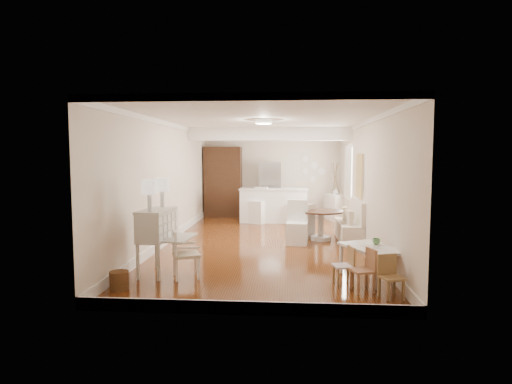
# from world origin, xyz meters

# --- Properties ---
(room) EXTENTS (9.00, 9.04, 2.82)m
(room) POSITION_xyz_m (0.04, 0.32, 1.98)
(room) COLOR brown
(room) RESTS_ON ground
(secretary_bureau) EXTENTS (0.95, 0.97, 1.13)m
(secretary_bureau) POSITION_xyz_m (-1.70, -2.72, 0.56)
(secretary_bureau) COLOR beige
(secretary_bureau) RESTS_ON ground
(gustavian_armchair) EXTENTS (0.59, 0.59, 0.80)m
(gustavian_armchair) POSITION_xyz_m (-1.15, -2.89, 0.40)
(gustavian_armchair) COLOR white
(gustavian_armchair) RESTS_ON ground
(wicker_basket) EXTENTS (0.35, 0.35, 0.29)m
(wicker_basket) POSITION_xyz_m (-2.02, -3.62, 0.14)
(wicker_basket) COLOR brown
(wicker_basket) RESTS_ON ground
(kids_table) EXTENTS (1.04, 1.26, 0.54)m
(kids_table) POSITION_xyz_m (1.90, -2.77, 0.27)
(kids_table) COLOR silver
(kids_table) RESTS_ON ground
(kids_chair_a) EXTENTS (0.39, 0.39, 0.66)m
(kids_chair_a) POSITION_xyz_m (1.65, -3.42, 0.33)
(kids_chair_a) COLOR #A7704C
(kids_chair_a) RESTS_ON ground
(kids_chair_b) EXTENTS (0.35, 0.35, 0.62)m
(kids_chair_b) POSITION_xyz_m (1.40, -3.09, 0.31)
(kids_chair_b) COLOR #A27A49
(kids_chair_b) RESTS_ON ground
(kids_chair_c) EXTENTS (0.38, 0.38, 0.63)m
(kids_chair_c) POSITION_xyz_m (2.00, -3.70, 0.31)
(kids_chair_c) COLOR olive
(kids_chair_c) RESTS_ON ground
(banquette) EXTENTS (0.52, 1.60, 0.98)m
(banquette) POSITION_xyz_m (1.99, 0.50, 0.49)
(banquette) COLOR silver
(banquette) RESTS_ON ground
(dining_table) EXTENTS (1.15, 1.15, 0.72)m
(dining_table) POSITION_xyz_m (1.32, 0.43, 0.36)
(dining_table) COLOR #3F2214
(dining_table) RESTS_ON ground
(slip_chair_near) EXTENTS (0.52, 0.54, 1.00)m
(slip_chair_near) POSITION_xyz_m (0.74, -0.07, 0.50)
(slip_chair_near) COLOR white
(slip_chair_near) RESTS_ON ground
(slip_chair_far) EXTENTS (0.58, 0.58, 0.85)m
(slip_chair_far) POSITION_xyz_m (0.92, 0.71, 0.42)
(slip_chair_far) COLOR silver
(slip_chair_far) RESTS_ON ground
(breakfast_counter) EXTENTS (2.05, 0.65, 1.03)m
(breakfast_counter) POSITION_xyz_m (0.10, 3.10, 0.52)
(breakfast_counter) COLOR white
(breakfast_counter) RESTS_ON ground
(bar_stool_left) EXTENTS (0.57, 0.57, 1.08)m
(bar_stool_left) POSITION_xyz_m (-0.35, 2.88, 0.54)
(bar_stool_left) COLOR white
(bar_stool_left) RESTS_ON ground
(bar_stool_right) EXTENTS (0.46, 0.46, 0.93)m
(bar_stool_right) POSITION_xyz_m (0.73, 2.84, 0.47)
(bar_stool_right) COLOR white
(bar_stool_right) RESTS_ON ground
(pantry_cabinet) EXTENTS (1.20, 0.60, 2.30)m
(pantry_cabinet) POSITION_xyz_m (-1.60, 4.18, 1.15)
(pantry_cabinet) COLOR #381E11
(pantry_cabinet) RESTS_ON ground
(fridge) EXTENTS (0.75, 0.65, 1.80)m
(fridge) POSITION_xyz_m (0.30, 4.15, 0.90)
(fridge) COLOR silver
(fridge) RESTS_ON ground
(sideboard) EXTENTS (0.64, 0.93, 0.82)m
(sideboard) POSITION_xyz_m (2.00, 3.64, 0.41)
(sideboard) COLOR white
(sideboard) RESTS_ON ground
(pencil_cup) EXTENTS (0.17, 0.17, 0.10)m
(pencil_cup) POSITION_xyz_m (2.01, -2.58, 0.59)
(pencil_cup) COLOR #579356
(pencil_cup) RESTS_ON kids_table
(branch_vase) EXTENTS (0.21, 0.21, 0.18)m
(branch_vase) POSITION_xyz_m (2.01, 3.65, 0.91)
(branch_vase) COLOR white
(branch_vase) RESTS_ON sideboard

